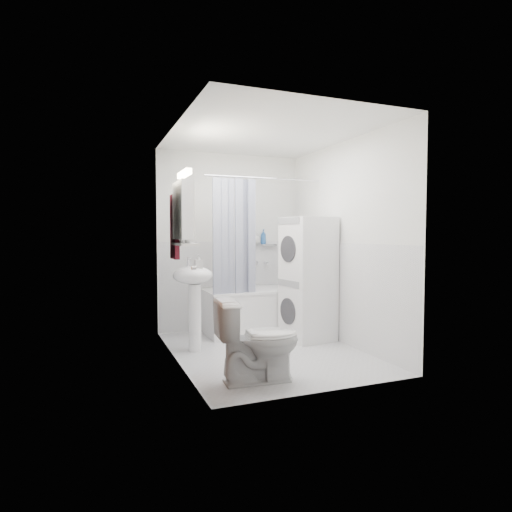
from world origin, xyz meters
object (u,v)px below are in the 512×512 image
object	(u,v)px
bathtub	(261,308)
washer_dryer	(308,279)
toilet	(258,340)
sink	(193,288)

from	to	relation	value
bathtub	washer_dryer	distance (m)	0.84
toilet	washer_dryer	bearing A→B (deg)	-39.24
sink	washer_dryer	world-z (taller)	washer_dryer
toilet	sink	bearing A→B (deg)	19.20
washer_dryer	toilet	distance (m)	1.67
bathtub	toilet	distance (m)	1.93
sink	washer_dryer	bearing A→B (deg)	-0.04
sink	toilet	xyz separation A→B (m)	(0.30, -1.17, -0.34)
bathtub	toilet	bearing A→B (deg)	-113.02
washer_dryer	toilet	world-z (taller)	washer_dryer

